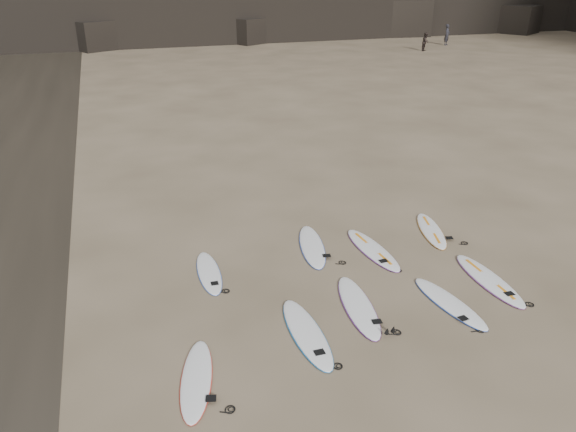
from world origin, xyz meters
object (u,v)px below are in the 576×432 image
object	(u,v)px
surfboard_2	(358,306)
surfboard_6	(312,246)
surfboard_5	(209,272)
person_a	(447,35)
surfboard_4	(489,279)
person_b	(426,42)
surfboard_3	(450,303)
surfboard_1	(307,333)
surfboard_0	(196,379)
surfboard_8	(431,230)
surfboard_7	(373,249)

from	to	relation	value
surfboard_2	surfboard_6	distance (m)	3.12
surfboard_5	person_a	distance (m)	45.46
surfboard_4	person_a	world-z (taller)	person_a
surfboard_5	person_b	distance (m)	41.05
surfboard_3	person_b	size ratio (longest dim) A/B	1.58
surfboard_1	surfboard_2	size ratio (longest dim) A/B	1.00
surfboard_5	surfboard_6	bearing A→B (deg)	12.26
surfboard_0	surfboard_3	xyz separation A→B (m)	(6.03, 0.77, 0.00)
surfboard_0	surfboard_4	xyz separation A→B (m)	(7.54, 1.36, 0.01)
surfboard_3	surfboard_4	world-z (taller)	surfboard_4
surfboard_3	surfboard_8	xyz separation A→B (m)	(1.63, 3.50, -0.00)
surfboard_4	surfboard_0	bearing A→B (deg)	-168.56
surfboard_8	person_a	bearing A→B (deg)	73.27
surfboard_4	surfboard_3	bearing A→B (deg)	-157.34
surfboard_5	person_a	world-z (taller)	person_a
surfboard_5	surfboard_8	distance (m)	6.69
surfboard_5	surfboard_7	bearing A→B (deg)	0.05
person_a	person_b	world-z (taller)	person_a
person_a	surfboard_3	bearing A→B (deg)	-160.38
surfboard_1	surfboard_3	bearing A→B (deg)	1.41
surfboard_0	surfboard_3	world-z (taller)	surfboard_3
surfboard_3	surfboard_1	bearing A→B (deg)	173.47
surfboard_4	surfboard_6	size ratio (longest dim) A/B	1.03
surfboard_0	person_a	distance (m)	49.10
surfboard_1	surfboard_7	xyz separation A→B (m)	(3.01, 3.01, 0.00)
surfboard_7	person_b	bearing A→B (deg)	53.70
surfboard_5	surfboard_7	distance (m)	4.52
surfboard_3	surfboard_7	size ratio (longest dim) A/B	0.92
surfboard_4	person_a	xyz separation A→B (m)	(22.55, 37.43, 0.89)
surfboard_8	person_a	size ratio (longest dim) A/B	1.29
person_a	person_b	xyz separation A→B (m)	(-3.79, -2.59, -0.17)
surfboard_7	person_a	world-z (taller)	person_a
surfboard_3	person_a	world-z (taller)	person_a
surfboard_4	surfboard_6	bearing A→B (deg)	140.58
surfboard_8	surfboard_1	bearing A→B (deg)	-129.18
surfboard_8	person_a	xyz separation A→B (m)	(22.43, 34.52, 0.90)
surfboard_1	surfboard_5	distance (m)	3.52
surfboard_1	surfboard_3	size ratio (longest dim) A/B	1.09
surfboard_1	surfboard_5	bearing A→B (deg)	115.76
surfboard_1	surfboard_0	bearing A→B (deg)	-163.67
surfboard_2	person_a	world-z (taller)	person_a
surfboard_0	surfboard_3	distance (m)	6.08
surfboard_0	surfboard_5	xyz separation A→B (m)	(0.98, 3.89, -0.00)
surfboard_6	surfboard_1	bearing A→B (deg)	-99.52
person_b	person_a	bearing A→B (deg)	-3.29
surfboard_4	surfboard_2	bearing A→B (deg)	-177.76
surfboard_5	surfboard_6	distance (m)	3.04
surfboard_1	surfboard_6	world-z (taller)	surfboard_1
surfboard_7	person_b	xyz separation A→B (m)	(20.80, 32.48, 0.72)
surfboard_7	surfboard_0	bearing A→B (deg)	-149.57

